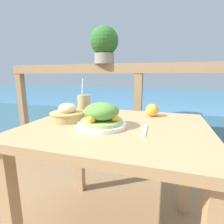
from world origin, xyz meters
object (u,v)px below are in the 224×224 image
(bread_basket, at_px, (68,114))
(salad_plate, at_px, (102,116))
(drink_glass, at_px, (84,105))
(potted_plant, at_px, (104,43))

(bread_basket, bearing_deg, salad_plate, -15.56)
(salad_plate, relative_size, drink_glass, 1.06)
(potted_plant, bearing_deg, bread_basket, -87.40)
(salad_plate, height_order, drink_glass, drink_glass)
(drink_glass, distance_m, bread_basket, 0.17)
(drink_glass, distance_m, potted_plant, 0.75)
(drink_glass, xyz_separation_m, potted_plant, (-0.06, 0.57, 0.48))
(bread_basket, relative_size, potted_plant, 0.60)
(drink_glass, height_order, potted_plant, potted_plant)
(drink_glass, bearing_deg, potted_plant, 95.59)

